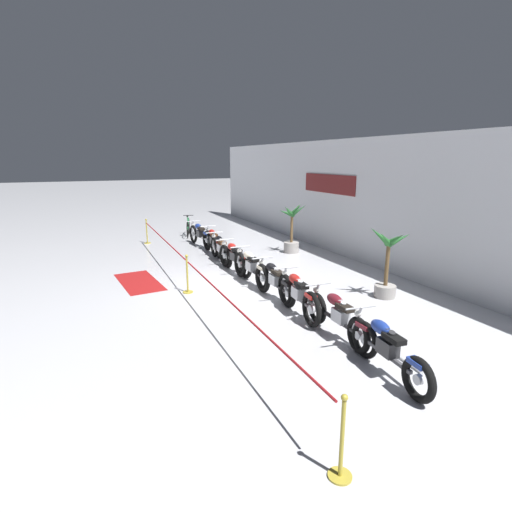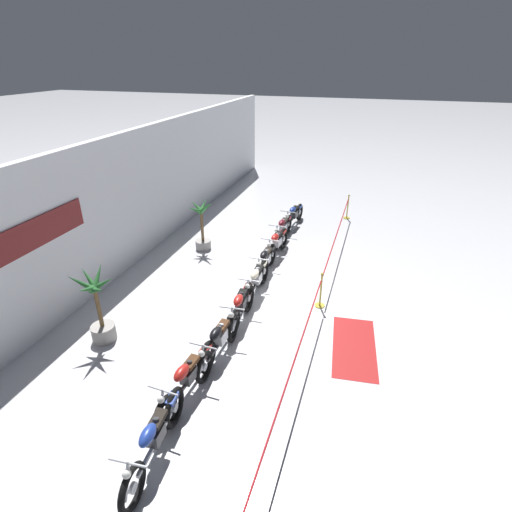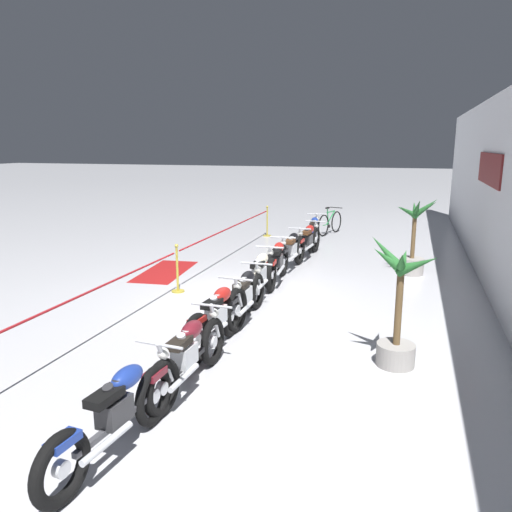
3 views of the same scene
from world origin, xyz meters
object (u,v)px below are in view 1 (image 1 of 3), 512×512
motorcycle_red_1 (213,241)px  stanchion_mid_right (341,450)px  motorcycle_blue_0 (200,235)px  motorcycle_black_5 (274,281)px  motorcycle_red_6 (298,295)px  motorcycle_maroon_7 (339,317)px  stanchion_mid_left (187,280)px  bicycle (188,227)px  stanchion_far_left (174,253)px  motorcycle_red_3 (234,258)px  floor_banner (139,282)px  motorcycle_black_2 (221,249)px  motorcycle_cream_4 (251,268)px  potted_palm_right_of_row (292,233)px  potted_palm_left_of_row (387,267)px  motorcycle_blue_8 (385,349)px

motorcycle_red_1 → stanchion_mid_right: size_ratio=2.27×
motorcycle_blue_0 → motorcycle_black_5: size_ratio=1.08×
motorcycle_red_6 → motorcycle_maroon_7: (1.43, 0.14, -0.03)m
motorcycle_black_5 → stanchion_mid_left: size_ratio=2.08×
motorcycle_red_6 → bicycle: bearing=179.5°
motorcycle_blue_0 → stanchion_far_left: (4.02, -1.91, 0.28)m
motorcycle_red_3 → floor_banner: motorcycle_red_3 is taller
motorcycle_red_6 → motorcycle_maroon_7: bearing=5.4°
motorcycle_black_2 → bicycle: bearing=178.3°
motorcycle_cream_4 → motorcycle_red_6: (2.57, 0.09, 0.01)m
stanchion_mid_right → floor_banner: size_ratio=0.46×
motorcycle_black_2 → stanchion_mid_left: bearing=-34.0°
motorcycle_red_6 → potted_palm_right_of_row: (-5.60, 2.88, 0.29)m
motorcycle_red_1 → potted_palm_left_of_row: 7.02m
motorcycle_black_5 → motorcycle_blue_0: bearing=-179.6°
motorcycle_blue_0 → potted_palm_left_of_row: (7.96, 2.71, 0.33)m
bicycle → stanchion_mid_left: stanchion_mid_left is taller
motorcycle_blue_8 → floor_banner: (-6.91, -3.07, -0.45)m
stanchion_mid_left → stanchion_mid_right: 6.99m
motorcycle_black_2 → motorcycle_red_3: (1.39, -0.01, -0.00)m
potted_palm_left_of_row → stanchion_far_left: size_ratio=0.14×
motorcycle_black_5 → stanchion_far_left: size_ratio=0.16×
stanchion_far_left → stanchion_mid_right: 8.54m
motorcycle_red_1 → motorcycle_red_6: 6.65m
stanchion_far_left → potted_palm_left_of_row: bearing=49.5°
motorcycle_black_2 → motorcycle_red_6: motorcycle_red_6 is taller
motorcycle_red_3 → stanchion_far_left: stanchion_far_left is taller
motorcycle_black_2 → potted_palm_left_of_row: bearing=28.0°
motorcycle_red_1 → potted_palm_right_of_row: 3.01m
motorcycle_black_2 → motorcycle_cream_4: 2.74m
potted_palm_right_of_row → motorcycle_cream_4: bearing=-44.5°
motorcycle_red_6 → potted_palm_left_of_row: potted_palm_left_of_row is taller
motorcycle_red_1 → bicycle: bicycle is taller
motorcycle_red_1 → stanchion_mid_left: bearing=-26.2°
motorcycle_red_1 → motorcycle_blue_0: bearing=-175.6°
motorcycle_black_2 → motorcycle_red_3: size_ratio=1.04×
motorcycle_red_3 → potted_palm_left_of_row: size_ratio=1.18×
motorcycle_red_1 → stanchion_far_left: (2.57, -2.02, 0.30)m
motorcycle_black_2 → potted_palm_left_of_row: size_ratio=1.23×
motorcycle_red_6 → bicycle: (-10.53, 0.09, -0.08)m
motorcycle_blue_8 → stanchion_mid_right: (1.58, -1.98, -0.09)m
motorcycle_red_1 → motorcycle_red_3: 2.73m
motorcycle_black_2 → stanchion_far_left: bearing=-56.5°
bicycle → stanchion_far_left: 6.77m
bicycle → motorcycle_red_1: bearing=-0.1°
motorcycle_red_1 → stanchion_mid_left: (4.10, -2.02, -0.11)m
motorcycle_black_2 → motorcycle_blue_0: bearing=179.2°
motorcycle_red_3 → motorcycle_cream_4: 1.35m
motorcycle_red_3 → bicycle: bicycle is taller
motorcycle_black_2 → floor_banner: motorcycle_black_2 is taller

